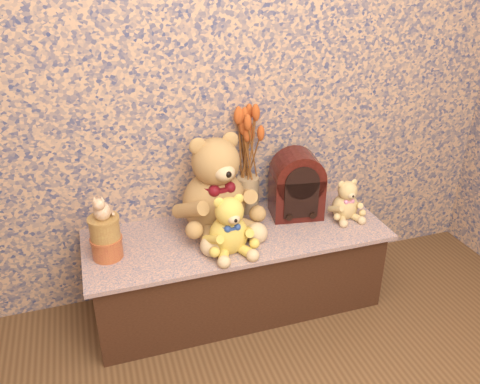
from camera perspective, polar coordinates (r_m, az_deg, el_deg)
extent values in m
cube|color=navy|center=(2.29, -2.48, 17.82)|extent=(3.00, 0.10, 2.60)
cube|color=#394C74|center=(2.48, -0.36, -8.86)|extent=(1.43, 0.53, 0.42)
cylinder|color=tan|center=(2.51, 0.91, -0.22)|extent=(0.14, 0.14, 0.18)
cylinder|color=#D2823D|center=(2.24, -15.04, -6.20)|extent=(0.16, 0.16, 0.10)
cylinder|color=#D1BF5B|center=(2.19, -15.34, -4.06)|extent=(0.16, 0.16, 0.10)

